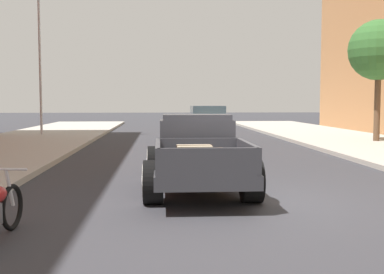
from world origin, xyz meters
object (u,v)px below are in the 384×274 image
(car_background_tan, at_px, (207,124))
(street_tree_second, at_px, (379,51))
(flagpole, at_px, (44,25))
(hotrod_truck_gunmetal, at_px, (196,153))

(car_background_tan, bearing_deg, street_tree_second, -20.49)
(flagpole, bearing_deg, street_tree_second, -18.77)
(street_tree_second, bearing_deg, flagpole, 161.23)
(hotrod_truck_gunmetal, relative_size, street_tree_second, 0.95)
(hotrod_truck_gunmetal, xyz_separation_m, flagpole, (-6.74, 14.96, 5.02))
(flagpole, xyz_separation_m, street_tree_second, (15.32, -5.21, -1.74))
(hotrod_truck_gunmetal, bearing_deg, flagpole, 114.25)
(flagpole, relative_size, street_tree_second, 1.76)
(car_background_tan, relative_size, flagpole, 0.47)
(car_background_tan, bearing_deg, flagpole, 162.75)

